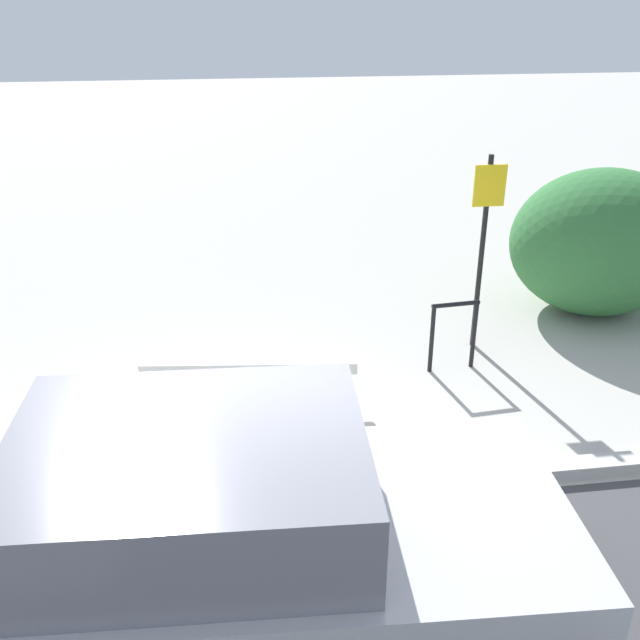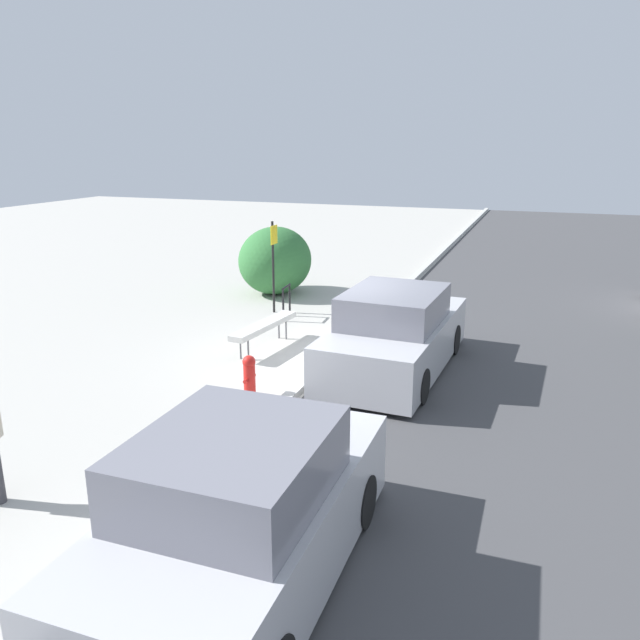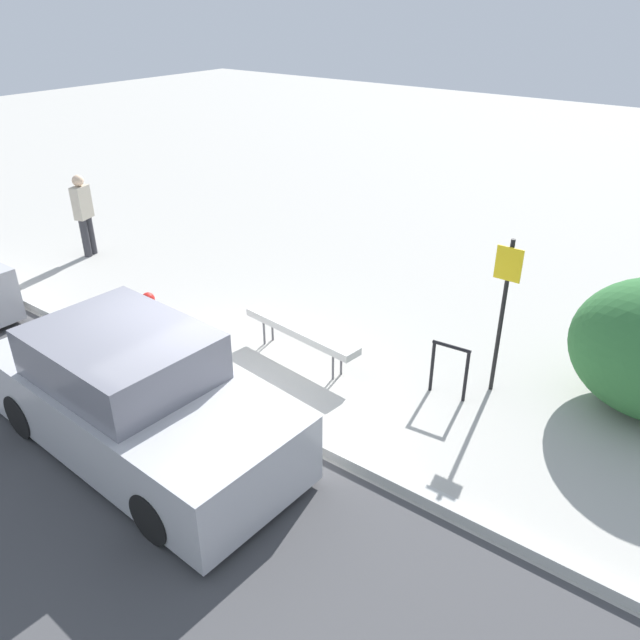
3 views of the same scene
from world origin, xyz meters
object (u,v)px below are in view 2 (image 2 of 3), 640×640
at_px(fire_hydrant, 249,376).
at_px(bike_rack, 286,299).
at_px(bench, 264,326).
at_px(parked_car_far, 242,516).
at_px(sign_post, 273,258).
at_px(parked_car_near, 395,335).

bearing_deg(fire_hydrant, bike_rack, 15.94).
relative_size(bench, fire_hydrant, 2.86).
xyz_separation_m(fire_hydrant, parked_car_far, (-4.10, -1.97, 0.31)).
height_order(bench, fire_hydrant, fire_hydrant).
height_order(bike_rack, sign_post, sign_post).
bearing_deg(fire_hydrant, sign_post, 19.92).
xyz_separation_m(sign_post, parked_car_near, (-3.03, -3.84, -0.68)).
bearing_deg(parked_car_near, parked_car_far, -177.31).
distance_m(bench, bike_rack, 2.33).
bearing_deg(bike_rack, parked_car_far, -159.43).
bearing_deg(bike_rack, bench, -168.37).
relative_size(sign_post, fire_hydrant, 3.01).
height_order(sign_post, parked_car_far, sign_post).
distance_m(fire_hydrant, parked_car_far, 4.56).
bearing_deg(bench, parked_car_near, -89.90).
distance_m(parked_car_near, parked_car_far, 6.27).
distance_m(bike_rack, fire_hydrant, 4.95).
distance_m(bike_rack, parked_car_near, 4.22).
xyz_separation_m(parked_car_near, parked_car_far, (-6.27, -0.01, 0.02)).
relative_size(bike_rack, fire_hydrant, 1.08).
xyz_separation_m(bike_rack, sign_post, (0.44, 0.52, 0.88)).
bearing_deg(bench, parked_car_far, -150.12).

